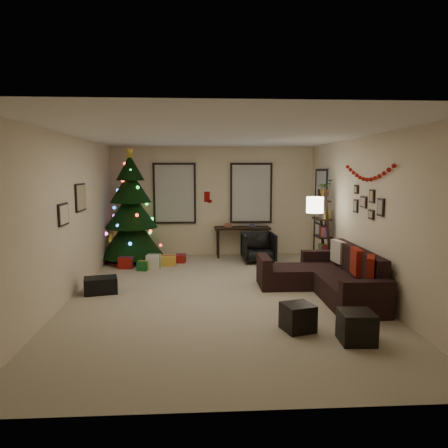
{
  "coord_description": "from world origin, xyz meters",
  "views": [
    {
      "loc": [
        -0.36,
        -6.98,
        2.13
      ],
      "look_at": [
        0.1,
        0.6,
        1.15
      ],
      "focal_mm": 33.8,
      "sensor_mm": 36.0,
      "label": 1
    }
  ],
  "objects": [
    {
      "name": "gallery",
      "position": [
        2.48,
        -0.07,
        1.57
      ],
      "size": [
        0.03,
        1.25,
        0.54
      ],
      "color": "black",
      "rests_on": "wall_right"
    },
    {
      "name": "stocking_left",
      "position": [
        -0.14,
        3.52,
        1.5
      ],
      "size": [
        0.2,
        0.05,
        0.36
      ],
      "color": "#990F0C",
      "rests_on": "wall_back"
    },
    {
      "name": "window_back_left",
      "position": [
        -0.95,
        3.47,
        1.55
      ],
      "size": [
        1.05,
        0.06,
        1.5
      ],
      "color": "#728CB2",
      "rests_on": "wall_back"
    },
    {
      "name": "ottoman_near",
      "position": [
        0.95,
        -1.65,
        0.18
      ],
      "size": [
        0.47,
        0.47,
        0.36
      ],
      "primitive_type": "cube",
      "rotation": [
        0.0,
        0.0,
        0.29
      ],
      "color": "black",
      "rests_on": "floor"
    },
    {
      "name": "wall_right",
      "position": [
        2.5,
        0.0,
        1.35
      ],
      "size": [
        0.0,
        7.0,
        7.0
      ],
      "primitive_type": "plane",
      "rotation": [
        1.57,
        0.0,
        -1.57
      ],
      "color": "beige",
      "rests_on": "floor"
    },
    {
      "name": "ceiling",
      "position": [
        0.0,
        0.0,
        2.7
      ],
      "size": [
        7.0,
        7.0,
        0.0
      ],
      "primitive_type": "plane",
      "rotation": [
        3.14,
        0.0,
        0.0
      ],
      "color": "white",
      "rests_on": "floor"
    },
    {
      "name": "desk_chair",
      "position": [
        1.02,
        2.57,
        0.35
      ],
      "size": [
        0.7,
        0.66,
        0.7
      ],
      "primitive_type": "imported",
      "rotation": [
        0.0,
        0.0,
        0.04
      ],
      "color": "black",
      "rests_on": "floor"
    },
    {
      "name": "potted_plant",
      "position": [
        2.3,
        1.76,
        1.8
      ],
      "size": [
        0.55,
        0.55,
        0.47
      ],
      "primitive_type": "imported",
      "rotation": [
        0.0,
        0.0,
        0.76
      ],
      "color": "#4C4C4C",
      "rests_on": "bookshelf"
    },
    {
      "name": "window_right_wall",
      "position": [
        2.47,
        2.55,
        1.5
      ],
      "size": [
        0.06,
        0.9,
        1.3
      ],
      "color": "#728CB2",
      "rests_on": "wall_right"
    },
    {
      "name": "pillow_red_b",
      "position": [
        2.21,
        -0.39,
        0.64
      ],
      "size": [
        0.17,
        0.44,
        0.42
      ],
      "primitive_type": "cube",
      "rotation": [
        0.0,
        0.0,
        -0.13
      ],
      "color": "maroon",
      "rests_on": "sofa"
    },
    {
      "name": "floor_lamp",
      "position": [
        1.95,
        1.23,
        1.33
      ],
      "size": [
        0.34,
        0.34,
        1.6
      ],
      "rotation": [
        0.0,
        0.0,
        -0.32
      ],
      "color": "black",
      "rests_on": "floor"
    },
    {
      "name": "art_abstract",
      "position": [
        -2.48,
        -0.28,
        1.43
      ],
      "size": [
        0.04,
        0.45,
        0.35
      ],
      "color": "black",
      "rests_on": "wall_left"
    },
    {
      "name": "pillow_cream",
      "position": [
        2.21,
        0.52,
        0.63
      ],
      "size": [
        0.17,
        0.42,
        0.41
      ],
      "primitive_type": "cube",
      "rotation": [
        0.0,
        0.0,
        0.13
      ],
      "color": "beige",
      "rests_on": "sofa"
    },
    {
      "name": "window_back_right",
      "position": [
        0.95,
        3.47,
        1.55
      ],
      "size": [
        1.05,
        0.06,
        1.5
      ],
      "color": "#728CB2",
      "rests_on": "wall_back"
    },
    {
      "name": "sofa",
      "position": [
        1.87,
        -0.01,
        0.26
      ],
      "size": [
        1.68,
        2.45,
        0.82
      ],
      "color": "black",
      "rests_on": "floor"
    },
    {
      "name": "art_map",
      "position": [
        -2.48,
        0.73,
        1.64
      ],
      "size": [
        0.04,
        0.6,
        0.5
      ],
      "color": "black",
      "rests_on": "wall_left"
    },
    {
      "name": "storage_bin",
      "position": [
        -2.07,
        0.24,
        0.14
      ],
      "size": [
        0.63,
        0.49,
        0.28
      ],
      "primitive_type": "cube",
      "rotation": [
        0.0,
        0.0,
        0.24
      ],
      "color": "black",
      "rests_on": "floor"
    },
    {
      "name": "wall_back",
      "position": [
        0.0,
        3.5,
        1.35
      ],
      "size": [
        5.0,
        0.0,
        5.0
      ],
      "primitive_type": "plane",
      "rotation": [
        1.57,
        0.0,
        0.0
      ],
      "color": "beige",
      "rests_on": "floor"
    },
    {
      "name": "wall_front",
      "position": [
        0.0,
        -3.5,
        1.35
      ],
      "size": [
        5.0,
        0.0,
        5.0
      ],
      "primitive_type": "plane",
      "rotation": [
        -1.57,
        0.0,
        0.0
      ],
      "color": "beige",
      "rests_on": "floor"
    },
    {
      "name": "bookshelf",
      "position": [
        2.3,
        1.74,
        0.83
      ],
      "size": [
        0.3,
        0.51,
        1.72
      ],
      "color": "black",
      "rests_on": "floor"
    },
    {
      "name": "floor",
      "position": [
        0.0,
        0.0,
        0.0
      ],
      "size": [
        7.0,
        7.0,
        0.0
      ],
      "primitive_type": "plane",
      "color": "tan",
      "rests_on": "ground"
    },
    {
      "name": "stocking_right",
      "position": [
        0.19,
        3.57,
        1.38
      ],
      "size": [
        0.2,
        0.05,
        0.36
      ],
      "color": "#990F0C",
      "rests_on": "wall_back"
    },
    {
      "name": "pillow_red_a",
      "position": [
        2.21,
        -0.95,
        0.64
      ],
      "size": [
        0.27,
        0.42,
        0.41
      ],
      "primitive_type": "cube",
      "rotation": [
        0.0,
        0.0,
        -0.42
      ],
      "color": "maroon",
      "rests_on": "sofa"
    },
    {
      "name": "wall_left",
      "position": [
        -2.5,
        0.0,
        1.35
      ],
      "size": [
        0.0,
        7.0,
        7.0
      ],
      "primitive_type": "plane",
      "rotation": [
        1.57,
        0.0,
        1.57
      ],
      "color": "beige",
      "rests_on": "floor"
    },
    {
      "name": "christmas_tree",
      "position": [
        -1.92,
        2.81,
        1.12
      ],
      "size": [
        1.45,
        1.45,
        2.69
      ],
      "rotation": [
        0.0,
        0.0,
        -0.1
      ],
      "color": "black",
      "rests_on": "floor"
    },
    {
      "name": "desk",
      "position": [
        0.71,
        3.22,
        0.65
      ],
      "size": [
        1.36,
        0.49,
        0.73
      ],
      "color": "black",
      "rests_on": "floor"
    },
    {
      "name": "presents",
      "position": [
        -1.46,
        2.28,
        0.12
      ],
      "size": [
        1.5,
        1.01,
        0.3
      ],
      "rotation": [
        0.0,
        0.0,
        0.08
      ],
      "color": "maroon",
      "rests_on": "floor"
    },
    {
      "name": "garland",
      "position": [
        2.45,
        -0.09,
        2.09
      ],
      "size": [
        0.08,
        1.9,
        0.3
      ],
      "primitive_type": null,
      "color": "#A5140C",
      "rests_on": "wall_right"
    },
    {
      "name": "ottoman_far",
      "position": [
        1.59,
        -2.08,
        0.2
      ],
      "size": [
        0.43,
        0.43,
        0.39
      ],
      "primitive_type": "cube",
      "rotation": [
        0.0,
        0.0,
        -0.05
      ],
      "color": "black",
      "rests_on": "floor"
    }
  ]
}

